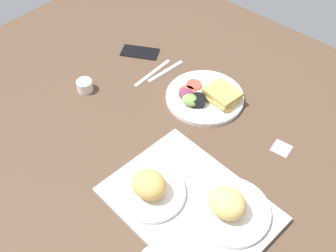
{
  "coord_description": "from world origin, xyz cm",
  "views": [
    {
      "loc": [
        -56.21,
        68.59,
        100.44
      ],
      "look_at": [
        2.0,
        3.0,
        4.0
      ],
      "focal_mm": 44.27,
      "sensor_mm": 36.0,
      "label": 1
    }
  ],
  "objects_px": {
    "espresso_cup": "(85,86)",
    "sticky_note": "(281,148)",
    "serving_tray": "(190,205)",
    "bread_plate_near": "(229,207)",
    "fork": "(166,71)",
    "cell_phone": "(140,52)",
    "knife": "(153,73)",
    "plate_with_salad": "(206,97)",
    "bread_plate_far": "(150,188)"
  },
  "relations": [
    {
      "from": "bread_plate_far",
      "to": "espresso_cup",
      "type": "height_order",
      "value": "bread_plate_far"
    },
    {
      "from": "bread_plate_near",
      "to": "cell_phone",
      "type": "bearing_deg",
      "value": -27.75
    },
    {
      "from": "knife",
      "to": "espresso_cup",
      "type": "bearing_deg",
      "value": -28.85
    },
    {
      "from": "serving_tray",
      "to": "sticky_note",
      "type": "bearing_deg",
      "value": -103.29
    },
    {
      "from": "espresso_cup",
      "to": "sticky_note",
      "type": "bearing_deg",
      "value": -160.89
    },
    {
      "from": "cell_phone",
      "to": "sticky_note",
      "type": "distance_m",
      "value": 0.67
    },
    {
      "from": "bread_plate_near",
      "to": "espresso_cup",
      "type": "bearing_deg",
      "value": -6.43
    },
    {
      "from": "bread_plate_near",
      "to": "cell_phone",
      "type": "distance_m",
      "value": 0.77
    },
    {
      "from": "serving_tray",
      "to": "bread_plate_near",
      "type": "bearing_deg",
      "value": -154.9
    },
    {
      "from": "plate_with_salad",
      "to": "bread_plate_far",
      "type": "bearing_deg",
      "value": 106.99
    },
    {
      "from": "serving_tray",
      "to": "plate_with_salad",
      "type": "bearing_deg",
      "value": -57.81
    },
    {
      "from": "plate_with_salad",
      "to": "espresso_cup",
      "type": "distance_m",
      "value": 0.43
    },
    {
      "from": "bread_plate_near",
      "to": "bread_plate_far",
      "type": "relative_size",
      "value": 1.12
    },
    {
      "from": "espresso_cup",
      "to": "sticky_note",
      "type": "relative_size",
      "value": 1.0
    },
    {
      "from": "bread_plate_far",
      "to": "espresso_cup",
      "type": "xyz_separation_m",
      "value": [
        0.48,
        -0.17,
        -0.03
      ]
    },
    {
      "from": "bread_plate_near",
      "to": "sticky_note",
      "type": "distance_m",
      "value": 0.31
    },
    {
      "from": "serving_tray",
      "to": "bread_plate_near",
      "type": "relative_size",
      "value": 2.06
    },
    {
      "from": "bread_plate_far",
      "to": "sticky_note",
      "type": "xyz_separation_m",
      "value": [
        -0.18,
        -0.4,
        -0.05
      ]
    },
    {
      "from": "bread_plate_far",
      "to": "sticky_note",
      "type": "height_order",
      "value": "bread_plate_far"
    },
    {
      "from": "cell_phone",
      "to": "bread_plate_near",
      "type": "bearing_deg",
      "value": 122.96
    },
    {
      "from": "knife",
      "to": "plate_with_salad",
      "type": "bearing_deg",
      "value": 92.19
    },
    {
      "from": "knife",
      "to": "serving_tray",
      "type": "bearing_deg",
      "value": 51.64
    },
    {
      "from": "espresso_cup",
      "to": "fork",
      "type": "height_order",
      "value": "espresso_cup"
    },
    {
      "from": "bread_plate_far",
      "to": "fork",
      "type": "xyz_separation_m",
      "value": [
        0.33,
        -0.44,
        -0.04
      ]
    },
    {
      "from": "plate_with_salad",
      "to": "serving_tray",
      "type": "bearing_deg",
      "value": 122.19
    },
    {
      "from": "cell_phone",
      "to": "serving_tray",
      "type": "bearing_deg",
      "value": 116.13
    },
    {
      "from": "serving_tray",
      "to": "plate_with_salad",
      "type": "relative_size",
      "value": 1.66
    },
    {
      "from": "knife",
      "to": "fork",
      "type": "bearing_deg",
      "value": 141.49
    },
    {
      "from": "serving_tray",
      "to": "knife",
      "type": "xyz_separation_m",
      "value": [
        0.47,
        -0.35,
        -0.01
      ]
    },
    {
      "from": "cell_phone",
      "to": "espresso_cup",
      "type": "bearing_deg",
      "value": 61.63
    },
    {
      "from": "bread_plate_far",
      "to": "knife",
      "type": "height_order",
      "value": "bread_plate_far"
    },
    {
      "from": "bread_plate_far",
      "to": "sticky_note",
      "type": "relative_size",
      "value": 3.47
    },
    {
      "from": "fork",
      "to": "knife",
      "type": "bearing_deg",
      "value": -31.17
    },
    {
      "from": "knife",
      "to": "cell_phone",
      "type": "xyz_separation_m",
      "value": [
        0.12,
        -0.06,
        0.0
      ]
    },
    {
      "from": "plate_with_salad",
      "to": "cell_phone",
      "type": "height_order",
      "value": "plate_with_salad"
    },
    {
      "from": "plate_with_salad",
      "to": "fork",
      "type": "bearing_deg",
      "value": -6.67
    },
    {
      "from": "bread_plate_far",
      "to": "espresso_cup",
      "type": "relative_size",
      "value": 3.47
    },
    {
      "from": "plate_with_salad",
      "to": "espresso_cup",
      "type": "xyz_separation_m",
      "value": [
        0.35,
        0.24,
        0.0
      ]
    },
    {
      "from": "serving_tray",
      "to": "sticky_note",
      "type": "relative_size",
      "value": 8.04
    },
    {
      "from": "espresso_cup",
      "to": "sticky_note",
      "type": "distance_m",
      "value": 0.7
    },
    {
      "from": "fork",
      "to": "cell_phone",
      "type": "relative_size",
      "value": 1.18
    },
    {
      "from": "fork",
      "to": "knife",
      "type": "height_order",
      "value": "same"
    },
    {
      "from": "fork",
      "to": "espresso_cup",
      "type": "bearing_deg",
      "value": -23.1
    },
    {
      "from": "bread_plate_near",
      "to": "fork",
      "type": "height_order",
      "value": "bread_plate_near"
    },
    {
      "from": "serving_tray",
      "to": "knife",
      "type": "relative_size",
      "value": 2.37
    },
    {
      "from": "knife",
      "to": "bread_plate_near",
      "type": "bearing_deg",
      "value": 60.08
    },
    {
      "from": "knife",
      "to": "sticky_note",
      "type": "xyz_separation_m",
      "value": [
        -0.55,
        -0.0,
        -0.0
      ]
    },
    {
      "from": "bread_plate_near",
      "to": "knife",
      "type": "distance_m",
      "value": 0.64
    },
    {
      "from": "plate_with_salad",
      "to": "fork",
      "type": "height_order",
      "value": "plate_with_salad"
    },
    {
      "from": "serving_tray",
      "to": "bread_plate_near",
      "type": "distance_m",
      "value": 0.11
    }
  ]
}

